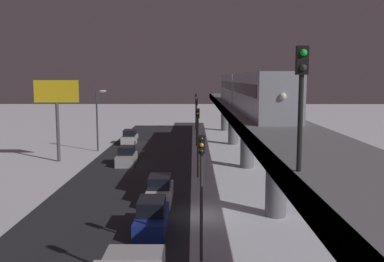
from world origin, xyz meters
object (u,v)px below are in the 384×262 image
Objects in this scene: sedan_white_2 at (160,191)px; traffic_light_near at (201,180)px; sedan_silver at (127,157)px; sedan_blue at (152,218)px; rail_signal at (301,87)px; traffic_light_distant at (196,106)px; traffic_light_mid at (198,132)px; commercial_billboard at (57,99)px; subway_train at (246,89)px; traffic_light_far at (196,115)px; sedan_white at (130,138)px.

sedan_white_2 is 0.73× the size of traffic_light_near.
sedan_blue is at bearing 103.20° from sedan_silver.
rail_signal is 61.38m from traffic_light_distant.
traffic_light_distant is at bearing 86.22° from sedan_white_2.
traffic_light_mid is 0.72× the size of commercial_billboard.
rail_signal reaches higher than traffic_light_distant.
subway_train is 13.61m from traffic_light_far.
sedan_silver is 31.41m from traffic_light_distant.
sedan_white is 0.99× the size of sedan_white_2.
sedan_silver is 0.46× the size of commercial_billboard.
sedan_white is 28.62m from sedan_white_2.
sedan_blue is 14.49m from traffic_light_mid.
traffic_light_near is at bearing 120.76° from commercial_billboard.
subway_train is at bearing -130.22° from traffic_light_mid.
sedan_blue is 32.16m from traffic_light_far.
sedan_silver and sedan_white_2 have the same top height.
subway_train is at bearing -101.94° from traffic_light_near.
subway_train is 31.09m from rail_signal.
traffic_light_mid is at bearing -90.00° from traffic_light_near.
sedan_silver is at bearing 97.18° from sedan_white.
traffic_light_near is (5.09, 24.09, -3.75)m from subway_train.
traffic_light_near reaches higher than sedan_blue.
traffic_light_distant is at bearing -90.00° from traffic_light_mid.
traffic_light_mid reaches higher than sedan_blue.
traffic_light_far is at bearing 83.60° from sedan_white_2.
subway_train is 8.98× the size of sedan_silver.
commercial_billboard is at bearing 64.79° from sedan_white.
subway_train is 22.52m from sedan_blue.
rail_signal reaches higher than sedan_white.
rail_signal is at bearing 96.88° from traffic_light_mid.
sedan_white_2 is (0.00, -6.02, 0.00)m from sedan_blue.
sedan_silver is 0.88× the size of sedan_white_2.
traffic_light_near is 29.90m from commercial_billboard.
traffic_light_mid is at bearing 142.12° from sedan_silver.
sedan_white_2 is at bearing -74.28° from traffic_light_near.
traffic_light_mid is (3.01, -24.98, -4.70)m from rail_signal.
commercial_billboard reaches higher than traffic_light_near.
rail_signal is at bearing 92.82° from traffic_light_distant.
traffic_light_mid is at bearing -83.12° from rail_signal.
sedan_white is at bearing 102.92° from sedan_white_2.
subway_train is 5.76× the size of traffic_light_near.
traffic_light_mid is 18.07m from traffic_light_far.
rail_signal is 0.86× the size of sedan_white_2.
traffic_light_near is 1.00× the size of traffic_light_mid.
commercial_billboard is (7.73, -1.69, 6.03)m from sedan_silver.
rail_signal is 0.83× the size of sedan_blue.
traffic_light_near is 36.14m from traffic_light_far.
sedan_blue is at bearing -62.17° from rail_signal.
traffic_light_mid and traffic_light_distant have the same top height.
traffic_light_far is at bearing 84.80° from sedan_blue.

